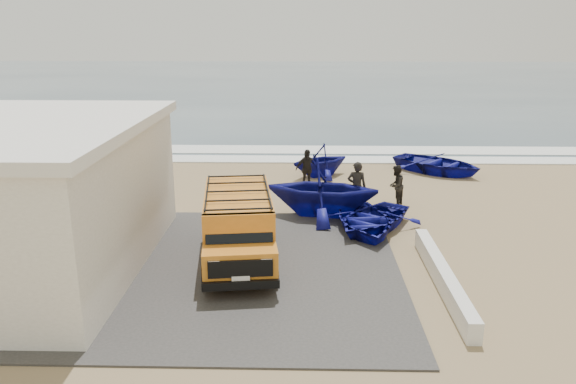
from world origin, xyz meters
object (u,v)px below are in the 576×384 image
object	(u,v)px
boat_mid_left	(322,188)
boat_far_left	(320,160)
fisherman_back	(307,169)
fisherman_middle	(396,185)
fisherman_front	(357,187)
van	(238,225)
boat_near_right	(372,219)
boat_far_right	(437,164)
parapet	(443,277)
boat_near_left	(364,221)

from	to	relation	value
boat_mid_left	boat_far_left	xyz separation A→B (m)	(0.10, 5.88, -0.31)
fisherman_back	fisherman_middle	bearing A→B (deg)	-54.04
boat_far_left	fisherman_front	world-z (taller)	fisherman_front
van	boat_near_right	xyz separation A→B (m)	(4.34, 2.88, -0.78)
van	fisherman_front	xyz separation A→B (m)	(3.96, 4.79, -0.18)
van	boat_far_right	world-z (taller)	van
boat_far_left	fisherman_back	xyz separation A→B (m)	(-0.66, -2.18, 0.10)
van	fisherman_middle	xyz separation A→B (m)	(5.59, 5.68, -0.35)
boat_mid_left	fisherman_back	bearing A→B (deg)	17.08
parapet	fisherman_back	size ratio (longest dim) A/B	3.45
boat_near_right	boat_near_left	bearing A→B (deg)	-106.29
boat_far_right	boat_mid_left	bearing A→B (deg)	179.49
boat_near_left	boat_far_right	bearing A→B (deg)	55.15
boat_far_right	fisherman_middle	xyz separation A→B (m)	(-2.84, -5.22, 0.36)
boat_mid_left	fisherman_front	xyz separation A→B (m)	(1.31, 0.51, -0.10)
van	fisherman_front	world-z (taller)	van
parapet	van	distance (m)	6.01
boat_near_right	boat_far_right	world-z (taller)	boat_far_right
boat_mid_left	fisherman_front	bearing A→B (deg)	-60.36
boat_mid_left	fisherman_middle	size ratio (longest dim) A/B	2.54
parapet	boat_far_right	world-z (taller)	boat_far_right
parapet	fisherman_front	world-z (taller)	fisherman_front
boat_near_left	fisherman_middle	bearing A→B (deg)	56.13
boat_near_left	boat_far_right	size ratio (longest dim) A/B	0.86
fisherman_middle	boat_mid_left	bearing A→B (deg)	-33.80
boat_far_right	boat_near_right	bearing A→B (deg)	-166.34
boat_near_left	boat_mid_left	distance (m)	2.27
boat_near_left	boat_mid_left	xyz separation A→B (m)	(-1.39, 1.65, 0.69)
van	fisherman_front	size ratio (longest dim) A/B	2.67
fisherman_front	fisherman_middle	world-z (taller)	fisherman_front
boat_far_right	van	bearing A→B (deg)	-177.04
boat_far_right	fisherman_front	world-z (taller)	fisherman_front
boat_far_left	fisherman_back	bearing A→B (deg)	-48.54
van	boat_mid_left	distance (m)	5.03
van	boat_far_right	distance (m)	13.80
fisherman_back	boat_far_left	bearing A→B (deg)	52.64
van	boat_far_left	world-z (taller)	van
fisherman_middle	fisherman_front	bearing A→B (deg)	-30.54
van	fisherman_middle	world-z (taller)	van
boat_far_right	fisherman_front	distance (m)	7.59
boat_near_left	boat_far_left	distance (m)	7.65
boat_far_left	boat_near_left	bearing A→B (deg)	-22.10
boat_far_right	fisherman_back	world-z (taller)	fisherman_back
parapet	boat_mid_left	bearing A→B (deg)	117.69
van	boat_far_right	size ratio (longest dim) A/B	1.21
parapet	boat_far_right	bearing A→B (deg)	77.78
van	fisherman_back	distance (m)	8.26
boat_far_right	fisherman_middle	bearing A→B (deg)	-167.91
fisherman_front	fisherman_back	world-z (taller)	fisherman_front
boat_near_right	boat_far_left	world-z (taller)	boat_far_left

